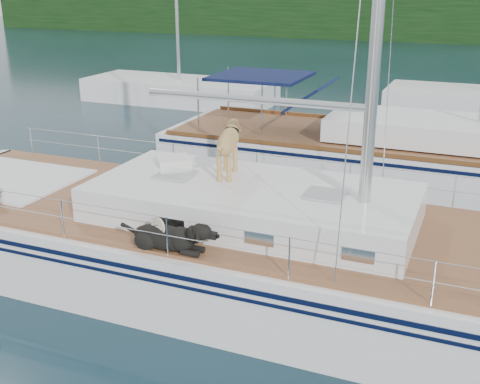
% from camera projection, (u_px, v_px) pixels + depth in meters
% --- Properties ---
extents(ground, '(120.00, 120.00, 0.00)m').
position_uv_depth(ground, '(209.00, 278.00, 10.55)').
color(ground, black).
rests_on(ground, ground).
extents(tree_line, '(90.00, 3.00, 6.00)m').
position_uv_depth(tree_line, '(446.00, 4.00, 48.71)').
color(tree_line, black).
rests_on(tree_line, ground).
extents(shore_bank, '(92.00, 1.00, 1.20)m').
position_uv_depth(shore_bank, '(444.00, 33.00, 50.56)').
color(shore_bank, '#595147').
rests_on(shore_bank, ground).
extents(main_sailboat, '(12.00, 3.80, 14.01)m').
position_uv_depth(main_sailboat, '(213.00, 243.00, 10.29)').
color(main_sailboat, white).
rests_on(main_sailboat, ground).
extents(neighbor_sailboat, '(11.00, 3.50, 13.30)m').
position_uv_depth(neighbor_sailboat, '(381.00, 157.00, 15.48)').
color(neighbor_sailboat, white).
rests_on(neighbor_sailboat, ground).
extents(bg_boat_west, '(8.00, 3.00, 11.65)m').
position_uv_depth(bg_boat_west, '(180.00, 91.00, 25.47)').
color(bg_boat_west, white).
rests_on(bg_boat_west, ground).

